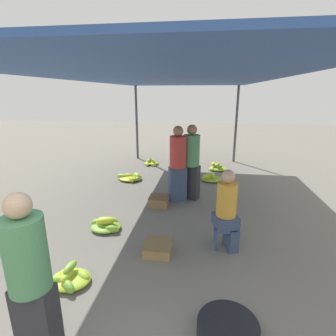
{
  "coord_description": "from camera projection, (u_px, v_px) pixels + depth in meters",
  "views": [
    {
      "loc": [
        0.7,
        -1.03,
        2.33
      ],
      "look_at": [
        0.0,
        3.88,
        0.9
      ],
      "focal_mm": 28.0,
      "sensor_mm": 36.0,
      "label": 1
    }
  ],
  "objects": [
    {
      "name": "basin_black",
      "position": [
        228.0,
        330.0,
        2.57
      ],
      "size": [
        0.61,
        0.61,
        0.17
      ],
      "color": "black",
      "rests_on": "ground"
    },
    {
      "name": "canopy_post_back_right",
      "position": [
        236.0,
        125.0,
        8.83
      ],
      "size": [
        0.08,
        0.08,
        2.56
      ],
      "primitive_type": "cylinder",
      "color": "#4C4C51",
      "rests_on": "ground"
    },
    {
      "name": "canopy_tarp",
      "position": [
        170.0,
        79.0,
        5.0
      ],
      "size": [
        3.85,
        8.19,
        0.04
      ],
      "primitive_type": "cube",
      "color": "#33569E",
      "rests_on": "canopy_post_front_left"
    },
    {
      "name": "banana_pile_left_2",
      "position": [
        151.0,
        163.0,
        8.78
      ],
      "size": [
        0.48,
        0.52,
        0.19
      ],
      "color": "yellow",
      "rests_on": "ground"
    },
    {
      "name": "shopper_walking_far",
      "position": [
        191.0,
        161.0,
        5.76
      ],
      "size": [
        0.47,
        0.47,
        1.68
      ],
      "color": "#2D2D33",
      "rests_on": "ground"
    },
    {
      "name": "crate_near",
      "position": [
        158.0,
        248.0,
        3.93
      ],
      "size": [
        0.41,
        0.41,
        0.17
      ],
      "color": "#9E7A4C",
      "rests_on": "ground"
    },
    {
      "name": "banana_pile_left_3",
      "position": [
        70.0,
        278.0,
        3.31
      ],
      "size": [
        0.52,
        0.48,
        0.23
      ],
      "color": "#B2CB2C",
      "rests_on": "ground"
    },
    {
      "name": "banana_pile_right_1",
      "position": [
        217.0,
        168.0,
        8.12
      ],
      "size": [
        0.54,
        0.48,
        0.25
      ],
      "color": "#8CBC33",
      "rests_on": "ground"
    },
    {
      "name": "banana_pile_right_0",
      "position": [
        211.0,
        178.0,
        7.15
      ],
      "size": [
        0.55,
        0.54,
        0.23
      ],
      "color": "#83B935",
      "rests_on": "ground"
    },
    {
      "name": "banana_pile_left_1",
      "position": [
        131.0,
        178.0,
        7.22
      ],
      "size": [
        0.72,
        0.57,
        0.19
      ],
      "color": "#9EC430",
      "rests_on": "ground"
    },
    {
      "name": "shopper_walking_mid",
      "position": [
        178.0,
        163.0,
        5.64
      ],
      "size": [
        0.47,
        0.47,
        1.67
      ],
      "color": "#384766",
      "rests_on": "ground"
    },
    {
      "name": "canopy_post_back_left",
      "position": [
        137.0,
        123.0,
        9.3
      ],
      "size": [
        0.08,
        0.08,
        2.56
      ],
      "primitive_type": "cylinder",
      "color": "#4C4C51",
      "rests_on": "ground"
    },
    {
      "name": "banana_pile_left_0",
      "position": [
        106.0,
        224.0,
        4.65
      ],
      "size": [
        0.6,
        0.53,
        0.23
      ],
      "color": "#8ABB33",
      "rests_on": "ground"
    },
    {
      "name": "vendor_seated",
      "position": [
        227.0,
        209.0,
        3.93
      ],
      "size": [
        0.43,
        0.43,
        1.26
      ],
      "color": "#384766",
      "rests_on": "ground"
    },
    {
      "name": "crate_mid",
      "position": [
        159.0,
        201.0,
        5.58
      ],
      "size": [
        0.39,
        0.39,
        0.21
      ],
      "color": "olive",
      "rests_on": "ground"
    },
    {
      "name": "vendor_foreground",
      "position": [
        30.0,
        279.0,
        2.19
      ],
      "size": [
        0.37,
        0.36,
        1.6
      ],
      "color": "#2D2D33",
      "rests_on": "ground"
    },
    {
      "name": "stool",
      "position": [
        225.0,
        230.0,
        4.04
      ],
      "size": [
        0.34,
        0.34,
        0.36
      ],
      "color": "#384C84",
      "rests_on": "ground"
    }
  ]
}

